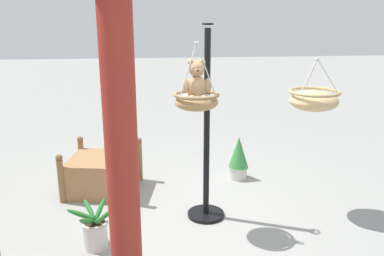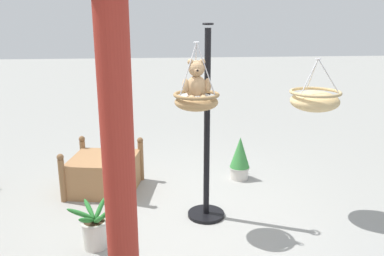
# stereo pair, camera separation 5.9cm
# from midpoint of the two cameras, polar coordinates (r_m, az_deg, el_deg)

# --- Properties ---
(ground_plane) EXTENTS (40.00, 40.00, 0.00)m
(ground_plane) POSITION_cam_midpoint_polar(r_m,az_deg,el_deg) (4.76, -0.01, -13.29)
(ground_plane) COLOR gray
(display_pole_central) EXTENTS (0.44, 0.44, 2.26)m
(display_pole_central) POSITION_cam_midpoint_polar(r_m,az_deg,el_deg) (4.59, 2.50, -5.05)
(display_pole_central) COLOR black
(display_pole_central) RESTS_ON ground
(hanging_basket_with_teddy) EXTENTS (0.48, 0.48, 0.71)m
(hanging_basket_with_teddy) POSITION_cam_midpoint_polar(r_m,az_deg,el_deg) (4.11, 1.05, 4.01)
(hanging_basket_with_teddy) COLOR #A37F51
(teddy_bear) EXTENTS (0.30, 0.26, 0.43)m
(teddy_bear) POSITION_cam_midpoint_polar(r_m,az_deg,el_deg) (4.06, 1.10, 6.53)
(teddy_bear) COLOR tan
(hanging_basket_left_high) EXTENTS (0.58, 0.58, 0.60)m
(hanging_basket_left_high) POSITION_cam_midpoint_polar(r_m,az_deg,el_deg) (4.72, 17.70, 3.91)
(hanging_basket_left_high) COLOR tan
(greenhouse_pillar_left) EXTENTS (0.42, 0.42, 2.69)m
(greenhouse_pillar_left) POSITION_cam_midpoint_polar(r_m,az_deg,el_deg) (2.69, -9.88, -6.46)
(greenhouse_pillar_left) COLOR #9E2D23
(greenhouse_pillar_left) RESTS_ON ground
(wooden_planter_box) EXTENTS (1.07, 1.01, 0.65)m
(wooden_planter_box) POSITION_cam_midpoint_polar(r_m,az_deg,el_deg) (5.56, -12.29, -6.28)
(wooden_planter_box) COLOR #9E7047
(wooden_planter_box) RESTS_ON ground
(potted_plant_fern_front) EXTENTS (0.30, 0.30, 0.64)m
(potted_plant_fern_front) POSITION_cam_midpoint_polar(r_m,az_deg,el_deg) (5.84, 7.24, -4.34)
(potted_plant_fern_front) COLOR beige
(potted_plant_fern_front) RESTS_ON ground
(potted_plant_tall_leafy) EXTENTS (0.53, 0.51, 0.47)m
(potted_plant_tall_leafy) POSITION_cam_midpoint_polar(r_m,az_deg,el_deg) (4.30, -13.52, -14.05)
(potted_plant_tall_leafy) COLOR beige
(potted_plant_tall_leafy) RESTS_ON ground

